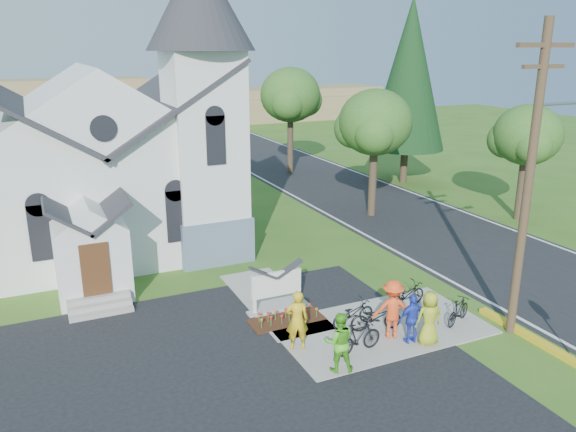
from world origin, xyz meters
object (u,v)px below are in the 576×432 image
bike_0 (353,313)px  cyclist_1 (339,342)px  bike_4 (407,295)px  church_sign (276,284)px  bike_2 (376,317)px  cyclist_4 (429,318)px  cyclist_2 (412,319)px  bike_1 (359,338)px  utility_pole (531,174)px  cyclist_3 (392,309)px  bike_3 (458,311)px  cyclist_0 (297,320)px

bike_0 → cyclist_1: (-1.82, -2.21, 0.47)m
bike_4 → church_sign: bearing=58.2°
bike_2 → cyclist_4: (1.00, -1.47, 0.43)m
bike_0 → cyclist_2: bearing=-155.3°
cyclist_1 → bike_1: size_ratio=1.08×
utility_pole → cyclist_3: size_ratio=5.06×
cyclist_1 → bike_3: cyclist_1 is taller
cyclist_2 → bike_2: cyclist_2 is taller
cyclist_1 → bike_1: cyclist_1 is taller
cyclist_3 → bike_3: size_ratio=1.31×
cyclist_3 → bike_3: 2.69m
bike_3 → cyclist_4: cyclist_4 is taller
bike_0 → bike_2: bike_2 is taller
cyclist_0 → bike_0: bearing=-150.1°
bike_0 → bike_3: 3.63m
bike_3 → bike_1: bearing=69.1°
church_sign → bike_1: size_ratio=1.30×
cyclist_4 → utility_pole: bearing=-177.5°
cyclist_0 → bike_1: bearing=163.6°
bike_2 → bike_3: (2.84, -0.76, -0.01)m
utility_pole → cyclist_4: utility_pole is taller
cyclist_1 → bike_3: 5.27m
bike_2 → cyclist_4: size_ratio=0.99×
bike_0 → cyclist_1: bearing=133.2°
bike_1 → bike_3: bearing=-93.1°
church_sign → bike_0: 2.94m
cyclist_1 → cyclist_2: (2.93, 0.43, -0.09)m
utility_pole → cyclist_1: size_ratio=5.48×
bike_1 → cyclist_4: (2.30, -0.46, 0.38)m
bike_0 → cyclist_3: size_ratio=0.85×
cyclist_1 → cyclist_2: bearing=-150.5°
cyclist_0 → cyclist_4: cyclist_0 is taller
bike_0 → cyclist_3: (0.73, -1.21, 0.54)m
bike_4 → utility_pole: bearing=-153.5°
bike_0 → bike_1: size_ratio=1.00×
bike_2 → cyclist_4: cyclist_4 is taller
church_sign → cyclist_2: size_ratio=1.33×
church_sign → bike_1: (1.12, -3.81, -0.47)m
bike_0 → cyclist_4: (1.52, -2.08, 0.45)m
bike_0 → bike_2: 0.80m
cyclist_0 → bike_3: 5.82m
cyclist_0 → cyclist_3: bearing=-175.2°
bike_2 → cyclist_3: 0.82m
bike_0 → bike_1: bike_1 is taller
cyclist_1 → church_sign: bearing=-68.0°
bike_0 → bike_4: bearing=-87.7°
cyclist_0 → bike_4: (4.90, 1.01, -0.52)m
cyclist_0 → bike_0: size_ratio=1.16×
bike_4 → cyclist_4: bearing=148.5°
cyclist_2 → cyclist_3: bearing=-51.4°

